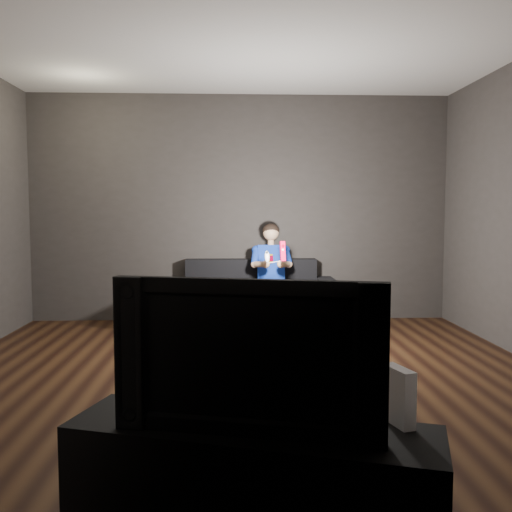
{
  "coord_description": "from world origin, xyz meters",
  "views": [
    {
      "loc": [
        -0.1,
        -4.37,
        1.32
      ],
      "look_at": [
        0.15,
        1.55,
        0.85
      ],
      "focal_mm": 40.0,
      "sensor_mm": 36.0,
      "label": 1
    }
  ],
  "objects_px": {
    "child": "(272,268)",
    "sofa": "(252,305)",
    "media_console": "(252,490)",
    "coffee_table": "(249,314)"
  },
  "relations": [
    {
      "from": "sofa",
      "to": "coffee_table",
      "type": "distance_m",
      "value": 0.97
    },
    {
      "from": "child",
      "to": "sofa",
      "type": "bearing_deg",
      "value": 169.12
    },
    {
      "from": "sofa",
      "to": "child",
      "type": "distance_m",
      "value": 0.49
    },
    {
      "from": "sofa",
      "to": "media_console",
      "type": "height_order",
      "value": "sofa"
    },
    {
      "from": "sofa",
      "to": "child",
      "type": "height_order",
      "value": "child"
    },
    {
      "from": "sofa",
      "to": "media_console",
      "type": "relative_size",
      "value": 1.37
    },
    {
      "from": "sofa",
      "to": "child",
      "type": "bearing_deg",
      "value": -10.88
    },
    {
      "from": "child",
      "to": "media_console",
      "type": "xyz_separation_m",
      "value": [
        -0.37,
        -4.3,
        -0.42
      ]
    },
    {
      "from": "coffee_table",
      "to": "media_console",
      "type": "distance_m",
      "value": 3.38
    },
    {
      "from": "sofa",
      "to": "child",
      "type": "relative_size",
      "value": 1.71
    }
  ]
}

